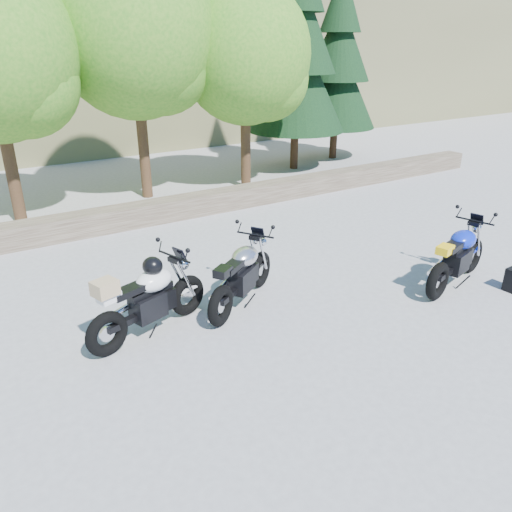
{
  "coord_description": "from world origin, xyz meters",
  "views": [
    {
      "loc": [
        -3.71,
        -5.26,
        3.92
      ],
      "look_at": [
        0.2,
        1.0,
        0.75
      ],
      "focal_mm": 35.0,
      "sensor_mm": 36.0,
      "label": 1
    }
  ],
  "objects": [
    {
      "name": "stone_wall",
      "position": [
        0.0,
        5.5,
        0.25
      ],
      "size": [
        22.0,
        0.55,
        0.5
      ],
      "primitive_type": "cube",
      "color": "#4D3F33",
      "rests_on": "ground"
    },
    {
      "name": "conifer_near",
      "position": [
        6.2,
        8.2,
        3.68
      ],
      "size": [
        3.17,
        3.17,
        7.06
      ],
      "color": "#382314",
      "rests_on": "ground"
    },
    {
      "name": "tree_decid_mid",
      "position": [
        0.91,
        7.54,
        4.04
      ],
      "size": [
        4.08,
        4.08,
        6.24
      ],
      "color": "#382314",
      "rests_on": "ground"
    },
    {
      "name": "silver_bike",
      "position": [
        -0.1,
        0.94,
        0.5
      ],
      "size": [
        1.81,
        1.26,
        1.04
      ],
      "rotation": [
        0.0,
        0.0,
        0.58
      ],
      "color": "black",
      "rests_on": "ground"
    },
    {
      "name": "ground",
      "position": [
        0.0,
        0.0,
        0.0
      ],
      "size": [
        90.0,
        90.0,
        0.0
      ],
      "primitive_type": "plane",
      "color": "gray",
      "rests_on": "ground"
    },
    {
      "name": "blue_bike",
      "position": [
        3.41,
        -0.43,
        0.52
      ],
      "size": [
        2.08,
        0.82,
        1.06
      ],
      "rotation": [
        0.0,
        0.0,
        0.27
      ],
      "color": "black",
      "rests_on": "ground"
    },
    {
      "name": "white_bike",
      "position": [
        -1.69,
        0.88,
        0.57
      ],
      "size": [
        2.05,
        0.88,
        1.16
      ],
      "rotation": [
        0.0,
        0.0,
        0.31
      ],
      "color": "black",
      "rests_on": "ground"
    },
    {
      "name": "tree_decid_right",
      "position": [
        3.71,
        6.94,
        3.5
      ],
      "size": [
        3.54,
        3.54,
        5.41
      ],
      "color": "#382314",
      "rests_on": "ground"
    },
    {
      "name": "conifer_far",
      "position": [
        8.4,
        8.8,
        3.27
      ],
      "size": [
        2.82,
        2.82,
        6.27
      ],
      "color": "#382314",
      "rests_on": "ground"
    }
  ]
}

